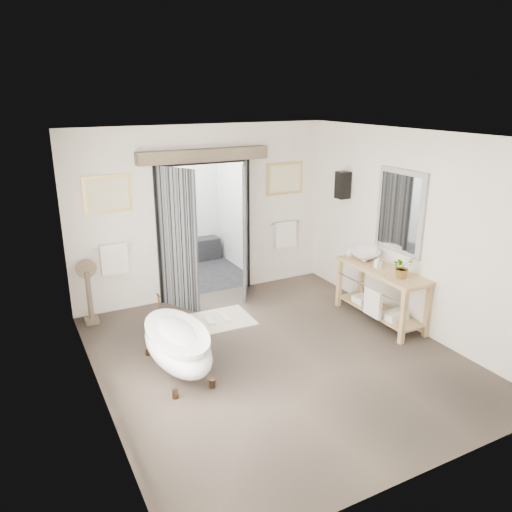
# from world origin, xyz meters

# --- Properties ---
(ground_plane) EXTENTS (5.00, 5.00, 0.00)m
(ground_plane) POSITION_xyz_m (0.00, 0.00, 0.00)
(ground_plane) COLOR brown
(room_shell) EXTENTS (4.52, 5.02, 2.91)m
(room_shell) POSITION_xyz_m (-0.04, -0.12, 1.86)
(room_shell) COLOR beige
(room_shell) RESTS_ON ground_plane
(shower_room) EXTENTS (2.22, 2.01, 2.51)m
(shower_room) POSITION_xyz_m (0.00, 3.99, 0.91)
(shower_room) COLOR black
(shower_room) RESTS_ON ground_plane
(back_wall_dressing) EXTENTS (3.82, 0.76, 2.52)m
(back_wall_dressing) POSITION_xyz_m (0.00, 2.32, 1.56)
(back_wall_dressing) COLOR black
(back_wall_dressing) RESTS_ON ground_plane
(clawfoot_tub) EXTENTS (0.71, 1.59, 0.77)m
(clawfoot_tub) POSITION_xyz_m (-1.28, 0.28, 0.38)
(clawfoot_tub) COLOR #402B1A
(clawfoot_tub) RESTS_ON ground_plane
(vanity) EXTENTS (0.57, 1.60, 0.85)m
(vanity) POSITION_xyz_m (1.95, 0.25, 0.51)
(vanity) COLOR tan
(vanity) RESTS_ON ground_plane
(pedestal_mirror) EXTENTS (0.31, 0.20, 1.03)m
(pedestal_mirror) POSITION_xyz_m (-2.01, 2.22, 0.44)
(pedestal_mirror) COLOR brown
(pedestal_mirror) RESTS_ON ground_plane
(rug) EXTENTS (1.23, 0.84, 0.01)m
(rug) POSITION_xyz_m (-0.34, 1.39, 0.01)
(rug) COLOR beige
(rug) RESTS_ON ground_plane
(slippers) EXTENTS (0.39, 0.29, 0.05)m
(slippers) POSITION_xyz_m (-0.28, 1.34, 0.04)
(slippers) COLOR silver
(slippers) RESTS_ON rug
(basin) EXTENTS (0.56, 0.56, 0.17)m
(basin) POSITION_xyz_m (1.97, 0.68, 0.93)
(basin) COLOR white
(basin) RESTS_ON vanity
(plant) EXTENTS (0.34, 0.31, 0.32)m
(plant) POSITION_xyz_m (1.96, -0.16, 1.01)
(plant) COLOR gray
(plant) RESTS_ON vanity
(soap_bottle_a) EXTENTS (0.09, 0.10, 0.19)m
(soap_bottle_a) POSITION_xyz_m (1.93, 0.32, 0.95)
(soap_bottle_a) COLOR gray
(soap_bottle_a) RESTS_ON vanity
(soap_bottle_b) EXTENTS (0.14, 0.14, 0.16)m
(soap_bottle_b) POSITION_xyz_m (1.90, 0.98, 0.93)
(soap_bottle_b) COLOR gray
(soap_bottle_b) RESTS_ON vanity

